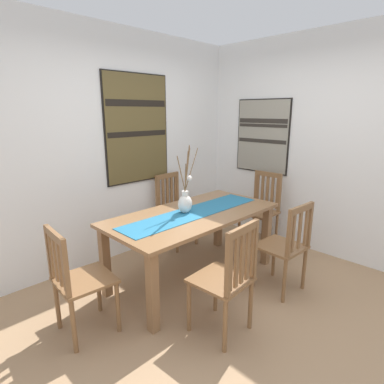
# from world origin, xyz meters

# --- Properties ---
(ground_plane) EXTENTS (6.40, 6.40, 0.03)m
(ground_plane) POSITION_xyz_m (0.00, 0.00, -0.01)
(ground_plane) COLOR #A37F5B
(wall_back) EXTENTS (6.40, 0.12, 2.70)m
(wall_back) POSITION_xyz_m (0.00, 1.86, 1.35)
(wall_back) COLOR white
(wall_back) RESTS_ON ground_plane
(wall_side) EXTENTS (0.12, 6.40, 2.70)m
(wall_side) POSITION_xyz_m (1.86, 0.00, 1.35)
(wall_side) COLOR white
(wall_side) RESTS_ON ground_plane
(dining_table) EXTENTS (1.84, 0.90, 0.75)m
(dining_table) POSITION_xyz_m (0.19, 0.73, 0.64)
(dining_table) COLOR #8E6642
(dining_table) RESTS_ON ground_plane
(table_runner) EXTENTS (1.70, 0.36, 0.01)m
(table_runner) POSITION_xyz_m (0.19, 0.73, 0.75)
(table_runner) COLOR #236B93
(table_runner) RESTS_ON dining_table
(centerpiece_vase) EXTENTS (0.28, 0.18, 0.71)m
(centerpiece_vase) POSITION_xyz_m (0.12, 0.78, 0.88)
(centerpiece_vase) COLOR silver
(centerpiece_vase) RESTS_ON dining_table
(chair_0) EXTENTS (0.44, 0.44, 0.93)m
(chair_0) POSITION_xyz_m (0.66, -0.08, 0.49)
(chair_0) COLOR brown
(chair_0) RESTS_ON ground_plane
(chair_1) EXTENTS (0.43, 0.43, 0.98)m
(chair_1) POSITION_xyz_m (1.49, 0.73, 0.51)
(chair_1) COLOR brown
(chair_1) RESTS_ON ground_plane
(chair_2) EXTENTS (0.45, 0.45, 0.96)m
(chair_2) POSITION_xyz_m (-0.25, -0.08, 0.51)
(chair_2) COLOR brown
(chair_2) RESTS_ON ground_plane
(chair_3) EXTENTS (0.45, 0.45, 0.92)m
(chair_3) POSITION_xyz_m (-1.08, 0.75, 0.49)
(chair_3) COLOR brown
(chair_3) RESTS_ON ground_plane
(chair_4) EXTENTS (0.43, 0.43, 0.96)m
(chair_4) POSITION_xyz_m (0.66, 1.57, 0.51)
(chair_4) COLOR brown
(chair_4) RESTS_ON ground_plane
(painting_on_back_wall) EXTENTS (0.91, 0.05, 1.31)m
(painting_on_back_wall) POSITION_xyz_m (0.28, 1.79, 1.56)
(painting_on_back_wall) COLOR black
(painting_on_side_wall) EXTENTS (0.05, 0.82, 1.00)m
(painting_on_side_wall) POSITION_xyz_m (1.79, 0.97, 1.43)
(painting_on_side_wall) COLOR black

